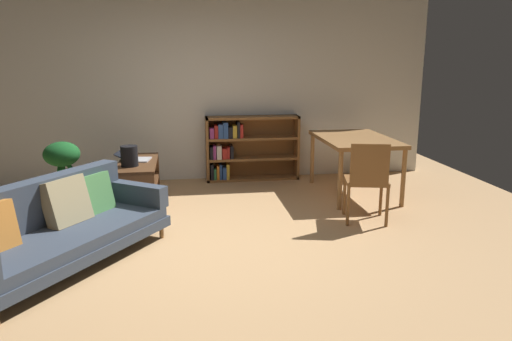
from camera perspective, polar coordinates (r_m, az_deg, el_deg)
The scene contains 10 objects.
ground_plane at distance 4.86m, azimuth -4.85°, elevation -8.59°, with size 8.16×8.16×0.00m, color tan.
back_wall_panel at distance 7.22m, azimuth -6.51°, elevation 9.61°, with size 6.80×0.10×2.70m, color silver.
fabric_couch at distance 4.65m, azimuth -22.43°, elevation -6.08°, with size 1.81×2.10×0.74m.
media_console at distance 6.20m, azimuth -13.56°, elevation -1.42°, with size 0.45×1.12×0.54m.
open_laptop at distance 6.23m, azimuth -13.99°, elevation 1.40°, with size 0.45×0.34×0.10m.
desk_speaker at distance 5.90m, azimuth -14.60°, elevation 1.65°, with size 0.20×0.20×0.24m.
potted_floor_plant at distance 6.04m, azimuth -21.65°, elevation 0.31°, with size 0.51×0.53×0.85m.
dining_table at distance 6.52m, azimuth 11.51°, elevation 3.19°, with size 0.89×1.38×0.76m.
dining_chair_near at distance 5.43m, azimuth 12.90°, elevation -0.80°, with size 0.53×0.51×0.91m.
bookshelf at distance 7.21m, azimuth -1.29°, elevation 2.70°, with size 1.37×0.29×0.94m.
Camera 1 is at (-0.26, -4.50, 1.81)m, focal length 34.19 mm.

